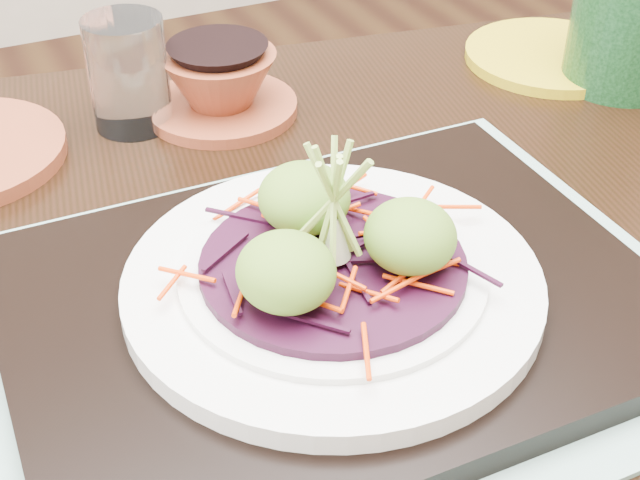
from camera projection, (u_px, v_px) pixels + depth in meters
name	position (u px, v px, depth m)	size (l,w,h in m)	color
dining_table	(316.00, 329.00, 0.74)	(1.19, 0.89, 0.68)	black
placemat	(332.00, 316.00, 0.61)	(0.50, 0.39, 0.00)	#86ADA1
serving_tray	(332.00, 303.00, 0.61)	(0.43, 0.32, 0.02)	black
white_plate	(333.00, 281.00, 0.59)	(0.28, 0.28, 0.02)	silver
cabbage_bed	(333.00, 264.00, 0.59)	(0.18, 0.18, 0.01)	black
carrot_julienne	(333.00, 254.00, 0.58)	(0.22, 0.22, 0.01)	#E53704
guacamole_scoops	(334.00, 234.00, 0.57)	(0.15, 0.14, 0.05)	#577824
scallion_garnish	(334.00, 206.00, 0.56)	(0.06, 0.06, 0.10)	#8CAF46
water_glass	(128.00, 73.00, 0.81)	(0.07, 0.07, 0.10)	white
terracotta_bowl_set	(220.00, 87.00, 0.84)	(0.16, 0.16, 0.06)	brown
yellow_plate	(552.00, 56.00, 0.94)	(0.18, 0.18, 0.01)	#AC9413
green_jar	(630.00, 21.00, 0.87)	(0.11, 0.11, 0.13)	#1A4B22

